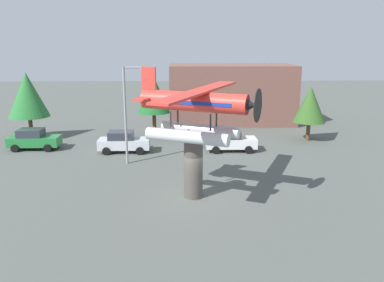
{
  "coord_description": "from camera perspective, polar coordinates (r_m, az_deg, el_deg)",
  "views": [
    {
      "loc": [
        -0.7,
        -21.94,
        8.97
      ],
      "look_at": [
        0.0,
        3.0,
        2.65
      ],
      "focal_mm": 37.02,
      "sensor_mm": 36.0,
      "label": 1
    }
  ],
  "objects": [
    {
      "name": "tree_center_back",
      "position": [
        37.66,
        16.64,
        5.05
      ],
      "size": [
        2.93,
        2.93,
        5.0
      ],
      "color": "brown",
      "rests_on": "ground"
    },
    {
      "name": "tree_west",
      "position": [
        39.61,
        -22.61,
        6.15
      ],
      "size": [
        3.69,
        3.69,
        6.22
      ],
      "color": "brown",
      "rests_on": "ground"
    },
    {
      "name": "display_pedestal",
      "position": [
        23.11,
        0.21,
        -3.95
      ],
      "size": [
        1.1,
        1.1,
        3.53
      ],
      "primitive_type": "cylinder",
      "color": "#4C4742",
      "rests_on": "ground"
    },
    {
      "name": "car_mid_silver",
      "position": [
        33.21,
        -9.84,
        -0.1
      ],
      "size": [
        4.2,
        2.02,
        1.76
      ],
      "color": "silver",
      "rests_on": "ground"
    },
    {
      "name": "streetlight_primary",
      "position": [
        29.3,
        -9.21,
        4.75
      ],
      "size": [
        1.84,
        0.28,
        7.24
      ],
      "color": "gray",
      "rests_on": "ground"
    },
    {
      "name": "tree_east",
      "position": [
        37.08,
        -5.54,
        6.65
      ],
      "size": [
        3.05,
        3.05,
        5.85
      ],
      "color": "brown",
      "rests_on": "ground"
    },
    {
      "name": "ground_plane",
      "position": [
        23.72,
        0.2,
        -8.01
      ],
      "size": [
        140.0,
        140.0,
        0.0
      ],
      "primitive_type": "plane",
      "color": "#515651"
    },
    {
      "name": "floatplane_monument",
      "position": [
        22.23,
        0.53,
        4.46
      ],
      "size": [
        7.17,
        9.96,
        4.0
      ],
      "rotation": [
        0.0,
        0.0,
        -0.42
      ],
      "color": "silver",
      "rests_on": "display_pedestal"
    },
    {
      "name": "car_far_white",
      "position": [
        33.2,
        5.55,
        0.05
      ],
      "size": [
        4.2,
        2.02,
        1.76
      ],
      "color": "white",
      "rests_on": "ground"
    },
    {
      "name": "storefront_building",
      "position": [
        44.67,
        5.69,
        6.76
      ],
      "size": [
        13.66,
        6.23,
        6.44
      ],
      "primitive_type": "cube",
      "color": "brown",
      "rests_on": "ground"
    },
    {
      "name": "car_near_green",
      "position": [
        36.16,
        -21.85,
        0.25
      ],
      "size": [
        4.2,
        2.02,
        1.76
      ],
      "color": "#237A38",
      "rests_on": "ground"
    }
  ]
}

